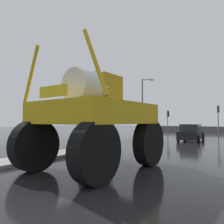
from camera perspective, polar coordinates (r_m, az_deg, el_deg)
ground_plane at (r=18.08m, az=18.95°, el=-8.00°), size 120.00×120.00×0.00m
median_island at (r=10.66m, az=-21.75°, el=-11.56°), size 1.58×10.34×0.15m
oversize_sprayer at (r=8.33m, az=-4.42°, el=-1.87°), size 3.92×5.35×4.50m
sedan_ahead at (r=21.31m, az=20.10°, el=-5.19°), size 2.04×4.18×1.52m
traffic_signal_near_left at (r=14.88m, az=-7.35°, el=-0.17°), size 0.24×0.54×3.27m
traffic_signal_far_left at (r=30.83m, az=26.22°, el=-0.31°), size 0.24×0.55×3.83m
traffic_signal_far_right at (r=32.31m, az=14.55°, el=-1.17°), size 0.24×0.55×3.37m
streetlight_far_left at (r=28.62m, az=8.26°, el=2.22°), size 1.70×0.24×7.35m
bare_tree_left at (r=24.72m, az=-3.96°, el=6.85°), size 3.77×3.77×7.42m
roadside_barrier at (r=39.53m, az=26.86°, el=-4.10°), size 27.51×0.24×0.90m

